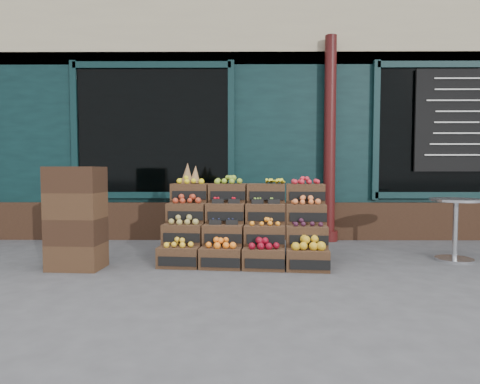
{
  "coord_description": "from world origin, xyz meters",
  "views": [
    {
      "loc": [
        -0.17,
        -4.27,
        1.13
      ],
      "look_at": [
        -0.2,
        0.7,
        0.85
      ],
      "focal_mm": 30.0,
      "sensor_mm": 36.0,
      "label": 1
    }
  ],
  "objects": [
    {
      "name": "crate_display",
      "position": [
        -0.14,
        0.67,
        0.38
      ],
      "size": [
        2.03,
        1.14,
        1.22
      ],
      "rotation": [
        0.0,
        0.0,
        -0.1
      ],
      "color": "#402919",
      "rests_on": "ground"
    },
    {
      "name": "bistro_table",
      "position": [
        2.46,
        0.66,
        0.48
      ],
      "size": [
        0.61,
        0.61,
        0.77
      ],
      "rotation": [
        0.0,
        0.0,
        -0.3
      ],
      "color": "#ACAFB3",
      "rests_on": "ground"
    },
    {
      "name": "shop_facade",
      "position": [
        0.0,
        5.11,
        2.4
      ],
      "size": [
        12.0,
        6.24,
        4.8
      ],
      "color": "black",
      "rests_on": "ground"
    },
    {
      "name": "ground",
      "position": [
        0.0,
        0.0,
        0.0
      ],
      "size": [
        60.0,
        60.0,
        0.0
      ],
      "primitive_type": "plane",
      "color": "#434345",
      "rests_on": "ground"
    },
    {
      "name": "spare_crates",
      "position": [
        -2.05,
        0.23,
        0.58
      ],
      "size": [
        0.61,
        0.44,
        1.16
      ],
      "rotation": [
        0.0,
        0.0,
        -0.07
      ],
      "color": "#402919",
      "rests_on": "ground"
    },
    {
      "name": "shopkeeper",
      "position": [
        -1.39,
        2.9,
        0.92
      ],
      "size": [
        0.73,
        0.54,
        1.84
      ],
      "primitive_type": "imported",
      "rotation": [
        0.0,
        0.0,
        2.97
      ],
      "color": "#1E6920",
      "rests_on": "ground"
    }
  ]
}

